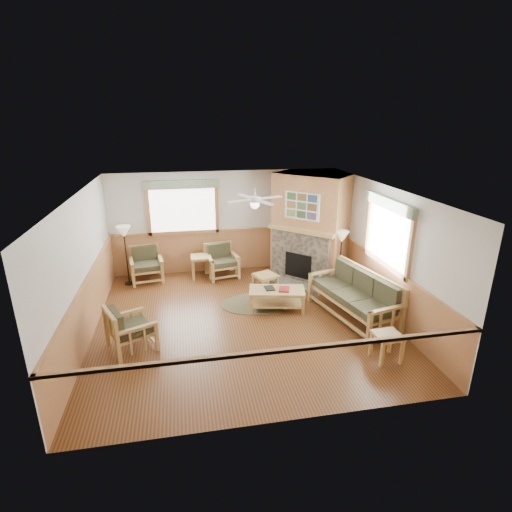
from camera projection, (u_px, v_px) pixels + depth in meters
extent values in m
cube|color=brown|center=(243.00, 320.00, 8.35)|extent=(6.00, 6.00, 0.01)
cube|color=white|center=(242.00, 191.00, 7.45)|extent=(6.00, 6.00, 0.01)
cube|color=silver|center=(225.00, 222.00, 10.67)|extent=(6.00, 0.02, 2.70)
cube|color=silver|center=(279.00, 337.00, 5.12)|extent=(6.00, 0.02, 2.70)
cube|color=silver|center=(83.00, 270.00, 7.37)|extent=(0.02, 6.00, 2.70)
cube|color=silver|center=(383.00, 250.00, 8.42)|extent=(0.02, 6.00, 2.70)
cylinder|color=brown|center=(258.00, 303.00, 9.08)|extent=(2.10, 2.10, 0.01)
cube|color=maroon|center=(284.00, 289.00, 8.61)|extent=(0.30, 0.35, 0.03)
cube|color=black|center=(269.00, 288.00, 8.67)|extent=(0.21, 0.28, 0.02)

